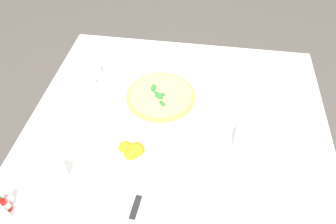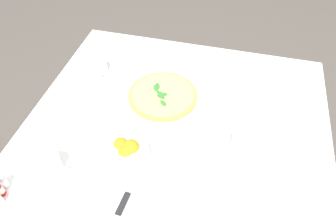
{
  "view_description": "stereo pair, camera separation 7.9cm",
  "coord_description": "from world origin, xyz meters",
  "views": [
    {
      "loc": [
        0.71,
        0.08,
        1.64
      ],
      "look_at": [
        -0.08,
        -0.04,
        0.78
      ],
      "focal_mm": 33.44,
      "sensor_mm": 36.0,
      "label": 1
    },
    {
      "loc": [
        0.7,
        0.15,
        1.64
      ],
      "look_at": [
        -0.08,
        -0.04,
        0.78
      ],
      "focal_mm": 33.44,
      "sensor_mm": 36.0,
      "label": 2
    }
  ],
  "objects": [
    {
      "name": "ground_plane",
      "position": [
        0.0,
        0.0,
        0.0
      ],
      "size": [
        8.0,
        8.0,
        0.0
      ],
      "primitive_type": "plane",
      "color": "#4C4742"
    },
    {
      "name": "dining_table",
      "position": [
        0.0,
        0.0,
        0.62
      ],
      "size": [
        1.11,
        1.11,
        0.76
      ],
      "color": "white",
      "rests_on": "ground_plane"
    },
    {
      "name": "pizza_plate",
      "position": [
        -0.16,
        -0.08,
        0.77
      ],
      "size": [
        0.35,
        0.35,
        0.02
      ],
      "color": "white",
      "rests_on": "dining_table"
    },
    {
      "name": "pizza",
      "position": [
        -0.16,
        -0.08,
        0.78
      ],
      "size": [
        0.27,
        0.27,
        0.02
      ],
      "color": "#C68E47",
      "rests_on": "pizza_plate"
    },
    {
      "name": "coffee_cup_near_right",
      "position": [
        -0.25,
        -0.39,
        0.79
      ],
      "size": [
        0.13,
        0.13,
        0.07
      ],
      "color": "white",
      "rests_on": "dining_table"
    },
    {
      "name": "coffee_cup_center_back",
      "position": [
        -0.42,
        -0.16,
        0.78
      ],
      "size": [
        0.13,
        0.13,
        0.06
      ],
      "color": "white",
      "rests_on": "dining_table"
    },
    {
      "name": "coffee_cup_far_left",
      "position": [
        0.25,
        -0.35,
        0.79
      ],
      "size": [
        0.13,
        0.13,
        0.07
      ],
      "color": "white",
      "rests_on": "dining_table"
    },
    {
      "name": "water_glass_near_left",
      "position": [
        0.04,
        0.24,
        0.81
      ],
      "size": [
        0.07,
        0.07,
        0.12
      ],
      "color": "white",
      "rests_on": "dining_table"
    },
    {
      "name": "dinner_knife",
      "position": [
        0.37,
        -0.08,
        0.78
      ],
      "size": [
        0.2,
        0.03,
        0.01
      ],
      "rotation": [
        0.0,
        0.0,
        -0.08
      ],
      "color": "silver",
      "rests_on": "napkin_folded"
    },
    {
      "name": "citrus_bowl",
      "position": [
        0.14,
        -0.13,
        0.78
      ],
      "size": [
        0.15,
        0.15,
        0.07
      ],
      "color": "white",
      "rests_on": "dining_table"
    },
    {
      "name": "hot_sauce_bottle",
      "position": [
        0.37,
        -0.46,
        0.79
      ],
      "size": [
        0.02,
        0.02,
        0.08
      ],
      "color": "#B7140F",
      "rests_on": "dining_table"
    },
    {
      "name": "salt_shaker",
      "position": [
        0.39,
        -0.45,
        0.78
      ],
      "size": [
        0.03,
        0.03,
        0.06
      ],
      "color": "white",
      "rests_on": "dining_table"
    },
    {
      "name": "pepper_shaker",
      "position": [
        0.34,
        -0.47,
        0.78
      ],
      "size": [
        0.03,
        0.03,
        0.06
      ],
      "color": "white",
      "rests_on": "dining_table"
    }
  ]
}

